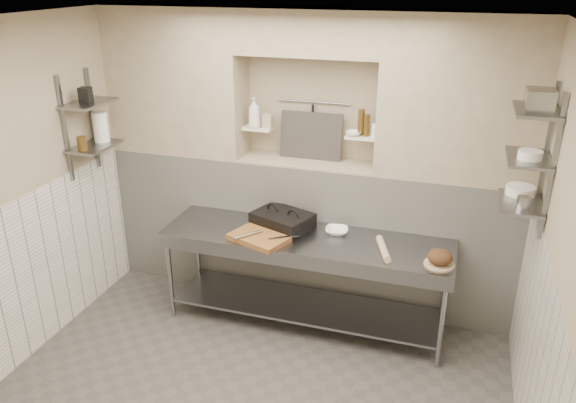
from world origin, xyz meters
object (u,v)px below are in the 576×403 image
at_px(cutting_board, 260,237).
at_px(bowl_alcove, 353,134).
at_px(rolling_pin, 383,249).
at_px(panini_press, 283,220).
at_px(prep_table, 305,263).
at_px(mixing_bowl, 337,231).
at_px(bottle_soap, 254,113).
at_px(jug_left, 101,127).
at_px(bread_loaf, 440,257).

bearing_deg(cutting_board, bowl_alcove, 46.94).
bearing_deg(cutting_board, rolling_pin, 5.06).
distance_m(panini_press, cutting_board, 0.33).
relative_size(prep_table, cutting_board, 5.22).
relative_size(cutting_board, mixing_bowl, 2.43).
bearing_deg(bottle_soap, bowl_alcove, 0.75).
bearing_deg(bottle_soap, cutting_board, -67.06).
bearing_deg(mixing_bowl, bottle_soap, 158.35).
bearing_deg(rolling_pin, mixing_bowl, 152.91).
bearing_deg(bowl_alcove, jug_left, -166.42).
xyz_separation_m(rolling_pin, bowl_alcove, (-0.42, 0.61, 0.80)).
bearing_deg(bowl_alcove, mixing_bowl, -95.60).
height_order(bread_loaf, jug_left, jug_left).
xyz_separation_m(panini_press, mixing_bowl, (0.51, 0.02, -0.04)).
xyz_separation_m(prep_table, bowl_alcove, (0.28, 0.54, 1.09)).
xyz_separation_m(prep_table, panini_press, (-0.26, 0.15, 0.33)).
bearing_deg(prep_table, bottle_soap, 141.58).
height_order(prep_table, cutting_board, cutting_board).
xyz_separation_m(mixing_bowl, bread_loaf, (0.92, -0.32, 0.05)).
distance_m(prep_table, cutting_board, 0.49).
relative_size(panini_press, bottle_soap, 2.09).
relative_size(panini_press, jug_left, 2.18).
height_order(mixing_bowl, bottle_soap, bottle_soap).
bearing_deg(prep_table, bread_loaf, -7.56).
relative_size(cutting_board, bottle_soap, 1.71).
bearing_deg(bowl_alcove, bread_loaf, -38.15).
height_order(prep_table, panini_press, panini_press).
bearing_deg(cutting_board, panini_press, 70.51).
xyz_separation_m(prep_table, jug_left, (-1.99, -0.01, 1.11)).
distance_m(bowl_alcove, jug_left, 2.33).
xyz_separation_m(prep_table, mixing_bowl, (0.25, 0.17, 0.28)).
bearing_deg(bottle_soap, bread_loaf, -20.42).
bearing_deg(jug_left, bowl_alcove, 13.58).
relative_size(prep_table, bowl_alcove, 18.85).
distance_m(panini_press, bottle_soap, 1.05).
height_order(prep_table, rolling_pin, rolling_pin).
bearing_deg(bread_loaf, rolling_pin, 169.35).
bearing_deg(panini_press, jug_left, -154.69).
distance_m(panini_press, bread_loaf, 1.46).
height_order(panini_press, jug_left, jug_left).
distance_m(mixing_bowl, bread_loaf, 0.97).
distance_m(prep_table, jug_left, 2.27).
height_order(panini_press, bowl_alcove, bowl_alcove).
distance_m(bread_loaf, bottle_soap, 2.14).
xyz_separation_m(prep_table, bottle_soap, (-0.66, 0.53, 1.22)).
xyz_separation_m(panini_press, jug_left, (-1.72, -0.16, 0.78)).
bearing_deg(prep_table, panini_press, 150.55).
xyz_separation_m(panini_press, bottle_soap, (-0.40, 0.38, 0.89)).
height_order(panini_press, rolling_pin, panini_press).
height_order(bread_loaf, bowl_alcove, bowl_alcove).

